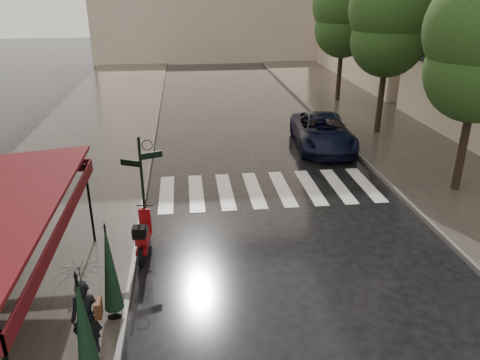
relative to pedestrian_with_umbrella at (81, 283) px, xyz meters
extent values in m
plane|color=black|center=(2.00, 1.71, -1.73)|extent=(120.00, 120.00, 0.00)
cube|color=#38332D|center=(-2.50, 13.71, -1.67)|extent=(6.00, 60.00, 0.12)
cube|color=#38332D|center=(12.25, 13.71, -1.67)|extent=(5.50, 60.00, 0.12)
cube|color=#595651|center=(0.55, 13.71, -1.66)|extent=(0.12, 60.00, 0.16)
cube|color=#595651|center=(9.45, 13.71, -1.66)|extent=(0.12, 60.00, 0.16)
cube|color=silver|center=(1.30, 7.71, -1.73)|extent=(0.50, 3.20, 0.01)
cube|color=silver|center=(2.35, 7.71, -1.73)|extent=(0.50, 3.20, 0.01)
cube|color=silver|center=(3.40, 7.71, -1.73)|extent=(0.50, 3.20, 0.01)
cube|color=silver|center=(4.45, 7.71, -1.73)|extent=(0.50, 3.20, 0.01)
cube|color=silver|center=(5.50, 7.71, -1.73)|extent=(0.50, 3.20, 0.01)
cube|color=silver|center=(6.55, 7.71, -1.73)|extent=(0.50, 3.20, 0.01)
cube|color=silver|center=(7.60, 7.71, -1.73)|extent=(0.50, 3.20, 0.01)
cube|color=silver|center=(8.65, 7.71, -1.73)|extent=(0.50, 3.20, 0.01)
cube|color=#45090A|center=(-0.52, 1.21, 0.62)|extent=(0.04, 7.00, 0.35)
cylinder|color=black|center=(-0.65, 4.46, -0.44)|extent=(0.07, 0.07, 2.35)
cylinder|color=black|center=(0.80, 4.71, -0.18)|extent=(0.08, 0.08, 3.10)
cube|color=black|center=(1.10, 4.71, 0.82)|extent=(0.62, 0.26, 0.18)
cube|color=black|center=(0.52, 4.71, 0.62)|extent=(0.56, 0.29, 0.18)
cylinder|color=black|center=(11.60, 6.71, 0.52)|extent=(0.28, 0.28, 4.26)
sphere|color=#183A15|center=(11.60, 6.71, 2.57)|extent=(3.40, 3.40, 3.40)
cylinder|color=black|center=(11.50, 13.71, 0.63)|extent=(0.28, 0.28, 4.48)
sphere|color=#183A15|center=(11.50, 13.71, 2.79)|extent=(3.40, 3.40, 3.40)
sphere|color=#183A15|center=(11.50, 13.71, 4.15)|extent=(3.80, 3.80, 3.80)
cylinder|color=black|center=(11.70, 20.71, 0.57)|extent=(0.28, 0.28, 4.37)
sphere|color=#183A15|center=(11.70, 20.71, 2.68)|extent=(3.40, 3.40, 3.40)
sphere|color=#183A15|center=(11.70, 20.71, 4.00)|extent=(3.80, 3.80, 3.80)
imported|color=black|center=(0.00, 0.00, -0.81)|extent=(0.60, 0.41, 1.60)
imported|color=black|center=(0.00, 0.00, 0.37)|extent=(1.00, 1.01, 0.87)
cube|color=#4A2613|center=(0.25, 0.01, -0.61)|extent=(0.14, 0.31, 0.34)
cylinder|color=black|center=(0.76, 3.21, -1.48)|extent=(0.13, 0.50, 0.50)
cylinder|color=black|center=(0.83, 4.49, -1.48)|extent=(0.13, 0.50, 0.50)
cube|color=maroon|center=(0.80, 3.88, -1.40)|extent=(0.37, 1.36, 0.10)
cube|color=maroon|center=(0.78, 3.62, -1.09)|extent=(0.34, 0.58, 0.29)
cube|color=maroon|center=(0.82, 4.34, -1.01)|extent=(0.34, 0.14, 0.77)
cylinder|color=black|center=(0.83, 4.44, -0.58)|extent=(0.48, 0.07, 0.04)
cube|color=black|center=(0.76, 3.24, -0.75)|extent=(0.35, 0.33, 0.29)
imported|color=black|center=(8.23, 12.14, -1.01)|extent=(2.87, 5.42, 1.45)
cylinder|color=black|center=(0.35, -1.50, -0.21)|extent=(0.05, 0.05, 2.69)
cone|color=black|center=(0.35, -1.50, -0.08)|extent=(0.50, 0.50, 2.56)
cylinder|color=black|center=(0.35, 1.05, -1.59)|extent=(0.35, 0.35, 0.05)
cylinder|color=black|center=(0.35, 1.05, -0.48)|extent=(0.04, 0.04, 2.16)
cone|color=black|center=(0.35, 1.05, -0.37)|extent=(0.42, 0.42, 2.05)
camera|label=1|loc=(2.10, -7.63, 5.20)|focal=35.00mm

